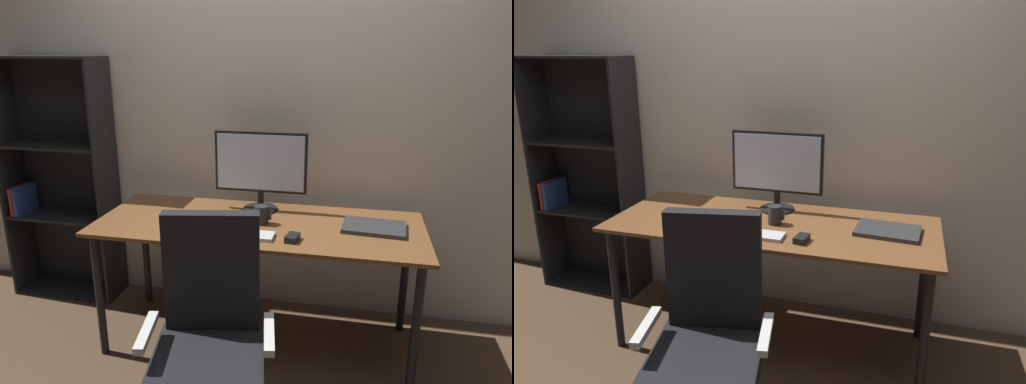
# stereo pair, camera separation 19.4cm
# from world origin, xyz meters

# --- Properties ---
(ground_plane) EXTENTS (12.00, 12.00, 0.00)m
(ground_plane) POSITION_xyz_m (0.00, 0.00, 0.00)
(ground_plane) COLOR #4C3826
(back_wall) EXTENTS (6.40, 0.10, 2.60)m
(back_wall) POSITION_xyz_m (0.00, 0.52, 1.30)
(back_wall) COLOR beige
(back_wall) RESTS_ON ground
(desk) EXTENTS (1.76, 0.71, 0.74)m
(desk) POSITION_xyz_m (0.00, 0.00, 0.66)
(desk) COLOR brown
(desk) RESTS_ON ground
(monitor) EXTENTS (0.53, 0.20, 0.46)m
(monitor) POSITION_xyz_m (-0.03, 0.21, 1.00)
(monitor) COLOR black
(monitor) RESTS_ON desk
(keyboard) EXTENTS (0.29, 0.11, 0.02)m
(keyboard) POSITION_xyz_m (-0.02, -0.21, 0.75)
(keyboard) COLOR #B7BABC
(keyboard) RESTS_ON desk
(mouse) EXTENTS (0.07, 0.10, 0.03)m
(mouse) POSITION_xyz_m (0.22, -0.21, 0.76)
(mouse) COLOR black
(mouse) RESTS_ON desk
(coffee_mug) EXTENTS (0.09, 0.07, 0.10)m
(coffee_mug) POSITION_xyz_m (0.02, -0.01, 0.79)
(coffee_mug) COLOR black
(coffee_mug) RESTS_ON desk
(laptop) EXTENTS (0.34, 0.26, 0.02)m
(laptop) POSITION_xyz_m (0.61, 0.03, 0.75)
(laptop) COLOR #2D2D30
(laptop) RESTS_ON desk
(paper_sheet) EXTENTS (0.25, 0.33, 0.00)m
(paper_sheet) POSITION_xyz_m (-0.28, -0.21, 0.74)
(paper_sheet) COLOR white
(paper_sheet) RESTS_ON desk
(office_chair) EXTENTS (0.56, 0.55, 1.01)m
(office_chair) POSITION_xyz_m (-0.04, -0.76, 0.46)
(office_chair) COLOR silver
(office_chair) RESTS_ON ground
(bookshelf) EXTENTS (0.72, 0.28, 1.60)m
(bookshelf) POSITION_xyz_m (-1.43, 0.36, 0.79)
(bookshelf) COLOR black
(bookshelf) RESTS_ON ground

